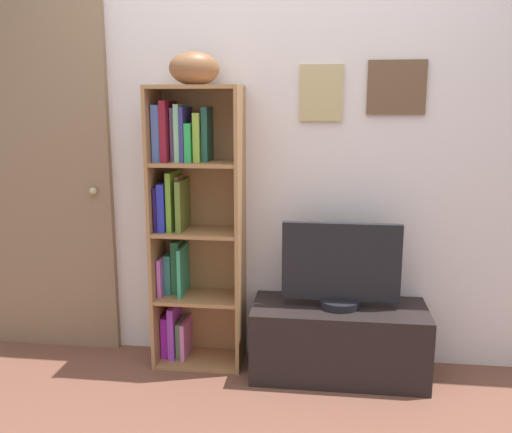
{
  "coord_description": "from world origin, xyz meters",
  "views": [
    {
      "loc": [
        0.31,
        -1.93,
        1.45
      ],
      "look_at": [
        -0.04,
        0.85,
        0.89
      ],
      "focal_mm": 38.39,
      "sensor_mm": 36.0,
      "label": 1
    }
  ],
  "objects_px": {
    "bookshelf": "(189,220)",
    "door": "(48,182)",
    "football": "(194,69)",
    "television": "(341,267)",
    "tv_stand": "(339,341)"
  },
  "relations": [
    {
      "from": "football",
      "to": "television",
      "type": "distance_m",
      "value": 1.3
    },
    {
      "from": "bookshelf",
      "to": "door",
      "type": "xyz_separation_m",
      "value": [
        -0.87,
        0.09,
        0.19
      ]
    },
    {
      "from": "bookshelf",
      "to": "tv_stand",
      "type": "xyz_separation_m",
      "value": [
        0.84,
        -0.09,
        -0.63
      ]
    },
    {
      "from": "football",
      "to": "tv_stand",
      "type": "distance_m",
      "value": 1.65
    },
    {
      "from": "bookshelf",
      "to": "tv_stand",
      "type": "height_order",
      "value": "bookshelf"
    },
    {
      "from": "tv_stand",
      "to": "door",
      "type": "height_order",
      "value": "door"
    },
    {
      "from": "tv_stand",
      "to": "television",
      "type": "height_order",
      "value": "television"
    },
    {
      "from": "bookshelf",
      "to": "football",
      "type": "bearing_deg",
      "value": -27.77
    },
    {
      "from": "football",
      "to": "door",
      "type": "bearing_deg",
      "value": 172.5
    },
    {
      "from": "bookshelf",
      "to": "television",
      "type": "height_order",
      "value": "bookshelf"
    },
    {
      "from": "bookshelf",
      "to": "door",
      "type": "bearing_deg",
      "value": 174.01
    },
    {
      "from": "bookshelf",
      "to": "football",
      "type": "height_order",
      "value": "football"
    },
    {
      "from": "tv_stand",
      "to": "bookshelf",
      "type": "bearing_deg",
      "value": 173.71
    },
    {
      "from": "bookshelf",
      "to": "tv_stand",
      "type": "bearing_deg",
      "value": -6.29
    },
    {
      "from": "bookshelf",
      "to": "football",
      "type": "relative_size",
      "value": 5.75
    }
  ]
}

